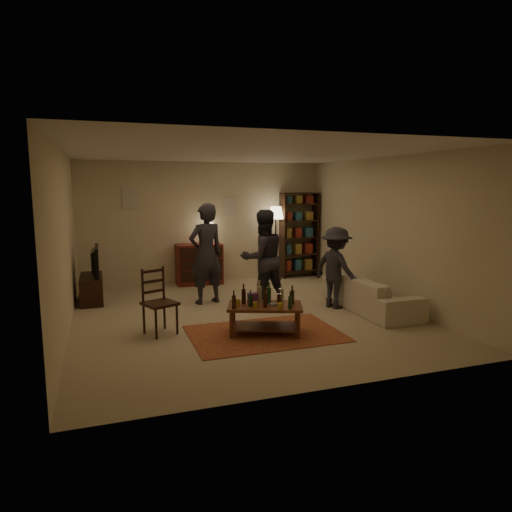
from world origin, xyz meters
name	(u,v)px	position (x,y,z in m)	size (l,w,h in m)	color
floor	(244,315)	(0.00, 0.00, 0.00)	(6.00, 6.00, 0.00)	#C6B793
room_shell	(175,202)	(-0.65, 2.98, 1.81)	(6.00, 6.00, 6.00)	beige
rug	(265,334)	(-0.01, -1.04, 0.01)	(2.20, 1.50, 0.01)	maroon
coffee_table	(264,308)	(-0.01, -1.03, 0.39)	(1.22, 0.93, 0.78)	brown
dining_chair	(158,299)	(-1.49, -0.48, 0.52)	(0.57, 0.57, 0.99)	black
tv_stand	(92,282)	(-2.44, 1.80, 0.38)	(0.40, 1.00, 1.06)	black
dresser	(200,263)	(-0.19, 2.71, 0.48)	(1.00, 0.50, 1.36)	maroon
bookshelf	(299,234)	(2.25, 2.78, 1.03)	(0.90, 0.34, 2.02)	black
floor_lamp	(276,218)	(1.59, 2.64, 1.44)	(0.36, 0.36, 1.70)	black
sofa	(371,293)	(2.20, -0.40, 0.30)	(2.08, 0.81, 0.61)	beige
person_left	(206,254)	(-0.42, 1.02, 0.93)	(0.68, 0.45, 1.86)	#28272F
person_right	(263,258)	(0.52, 0.52, 0.88)	(0.85, 0.66, 1.75)	#292830
person_by_sofa	(336,268)	(1.70, -0.04, 0.73)	(0.94, 0.54, 1.45)	#292931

